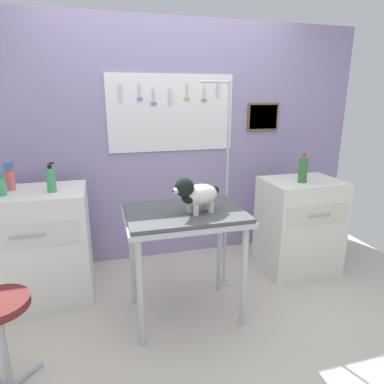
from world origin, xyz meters
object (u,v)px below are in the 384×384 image
at_px(grooming_table, 185,224).
at_px(cabinet_right, 299,225).
at_px(dog, 196,194).
at_px(soda_bottle, 303,169).
at_px(counter_left, 38,245).
at_px(grooming_arm, 225,197).
at_px(spray_bottle_short, 51,180).

height_order(grooming_table, cabinet_right, cabinet_right).
relative_size(dog, soda_bottle, 1.36).
distance_m(grooming_table, soda_bottle, 1.23).
relative_size(dog, counter_left, 0.39).
relative_size(counter_left, cabinet_right, 1.03).
height_order(grooming_table, soda_bottle, soda_bottle).
xyz_separation_m(grooming_table, grooming_arm, (0.43, 0.33, 0.07)).
xyz_separation_m(grooming_table, soda_bottle, (1.15, 0.34, 0.26)).
distance_m(counter_left, soda_bottle, 2.31).
distance_m(grooming_arm, counter_left, 1.57).
relative_size(grooming_arm, counter_left, 1.90).
xyz_separation_m(grooming_table, spray_bottle_short, (-0.92, 0.50, 0.26)).
bearing_deg(counter_left, dog, -29.18).
xyz_separation_m(counter_left, spray_bottle_short, (0.16, -0.06, 0.55)).
xyz_separation_m(grooming_arm, dog, (-0.37, -0.40, 0.17)).
bearing_deg(grooming_table, dog, -52.43).
bearing_deg(counter_left, soda_bottle, -5.76).
bearing_deg(spray_bottle_short, counter_left, 159.48).
height_order(dog, cabinet_right, dog).
xyz_separation_m(counter_left, soda_bottle, (2.23, -0.23, 0.54)).
bearing_deg(cabinet_right, dog, -157.44).
height_order(dog, spray_bottle_short, spray_bottle_short).
bearing_deg(dog, spray_bottle_short, 149.48).
xyz_separation_m(dog, cabinet_right, (1.15, 0.48, -0.53)).
bearing_deg(cabinet_right, spray_bottle_short, 177.42).
height_order(counter_left, spray_bottle_short, spray_bottle_short).
bearing_deg(grooming_table, spray_bottle_short, 151.43).
xyz_separation_m(grooming_table, cabinet_right, (1.21, 0.40, -0.30)).
bearing_deg(soda_bottle, counter_left, 174.24).
distance_m(cabinet_right, soda_bottle, 0.56).
bearing_deg(grooming_table, cabinet_right, 18.42).
relative_size(grooming_table, dog, 2.39).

